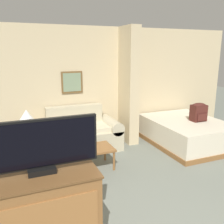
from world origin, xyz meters
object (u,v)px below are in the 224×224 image
object	(u,v)px
couch	(78,135)
bed	(185,132)
tv_dresser	(46,222)
tv	(40,146)
coffee_table	(95,150)
backpack	(199,112)
table_lamp	(27,117)

from	to	relation	value
couch	bed	world-z (taller)	couch
tv_dresser	bed	distance (m)	4.09
tv	tv_dresser	bearing A→B (deg)	-90.00
couch	tv_dresser	size ratio (longest dim) A/B	1.73
coffee_table	tv_dresser	bearing A→B (deg)	-120.58
couch	bed	bearing A→B (deg)	-13.78
couch	tv_dresser	distance (m)	3.03
couch	backpack	xyz separation A→B (m)	(2.55, -0.72, 0.44)
couch	table_lamp	xyz separation A→B (m)	(-1.01, -0.03, 0.51)
table_lamp	tv	world-z (taller)	tv
table_lamp	tv_dresser	bearing A→B (deg)	-90.95
couch	tv	distance (m)	3.17
backpack	coffee_table	bearing A→B (deg)	-174.85
coffee_table	table_lamp	size ratio (longest dim) A/B	1.49
tv_dresser	coffee_table	bearing A→B (deg)	59.42
tv	table_lamp	bearing A→B (deg)	89.05
coffee_table	table_lamp	world-z (taller)	table_lamp
tv	couch	bearing A→B (deg)	69.48
bed	backpack	world-z (taller)	backpack
couch	coffee_table	bearing A→B (deg)	-86.83
tv	backpack	size ratio (longest dim) A/B	2.53
tv_dresser	backpack	distance (m)	4.19
coffee_table	table_lamp	xyz separation A→B (m)	(-1.07, 0.92, 0.50)
tv	bed	bearing A→B (deg)	33.47
couch	tv_dresser	world-z (taller)	tv_dresser
table_lamp	tv_dresser	distance (m)	2.82
tv_dresser	bed	world-z (taller)	tv_dresser
backpack	tv_dresser	bearing A→B (deg)	-149.71
bed	backpack	bearing A→B (deg)	-36.84
table_lamp	tv	size ratio (longest dim) A/B	0.42
table_lamp	coffee_table	bearing A→B (deg)	-40.82
coffee_table	backpack	xyz separation A→B (m)	(2.50, 0.23, 0.43)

